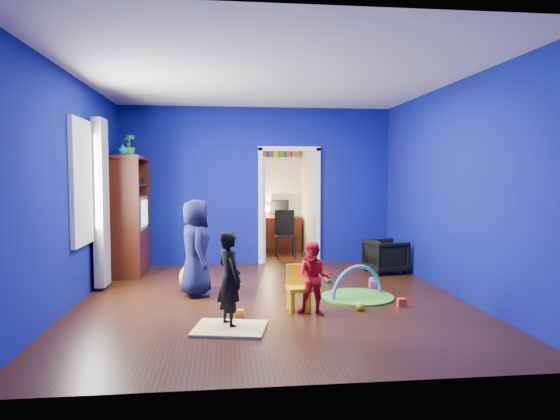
{
  "coord_description": "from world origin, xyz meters",
  "views": [
    {
      "loc": [
        -0.61,
        -6.49,
        1.63
      ],
      "look_at": [
        0.16,
        0.4,
        1.16
      ],
      "focal_mm": 32.0,
      "sensor_mm": 36.0,
      "label": 1
    }
  ],
  "objects": [
    {
      "name": "floor",
      "position": [
        0.0,
        0.0,
        0.0
      ],
      "size": [
        5.0,
        5.5,
        0.01
      ],
      "primitive_type": "cube",
      "color": "black",
      "rests_on": "ground"
    },
    {
      "name": "ceiling",
      "position": [
        0.0,
        0.0,
        2.9
      ],
      "size": [
        5.0,
        5.5,
        0.01
      ],
      "primitive_type": "cube",
      "color": "white",
      "rests_on": "wall_back"
    },
    {
      "name": "wall_back",
      "position": [
        0.0,
        2.75,
        1.45
      ],
      "size": [
        5.0,
        0.02,
        2.9
      ],
      "primitive_type": "cube",
      "color": "navy",
      "rests_on": "floor"
    },
    {
      "name": "wall_front",
      "position": [
        0.0,
        -2.75,
        1.45
      ],
      "size": [
        5.0,
        0.02,
        2.9
      ],
      "primitive_type": "cube",
      "color": "navy",
      "rests_on": "floor"
    },
    {
      "name": "wall_left",
      "position": [
        -2.5,
        0.0,
        1.45
      ],
      "size": [
        0.02,
        5.5,
        2.9
      ],
      "primitive_type": "cube",
      "color": "navy",
      "rests_on": "floor"
    },
    {
      "name": "wall_right",
      "position": [
        2.5,
        0.0,
        1.45
      ],
      "size": [
        0.02,
        5.5,
        2.9
      ],
      "primitive_type": "cube",
      "color": "navy",
      "rests_on": "floor"
    },
    {
      "name": "alcove",
      "position": [
        0.6,
        3.62,
        1.25
      ],
      "size": [
        1.0,
        1.75,
        2.5
      ],
      "primitive_type": null,
      "color": "silver",
      "rests_on": "floor"
    },
    {
      "name": "armchair",
      "position": [
        2.1,
        1.61,
        0.28
      ],
      "size": [
        0.72,
        0.71,
        0.56
      ],
      "primitive_type": "imported",
      "rotation": [
        0.0,
        0.0,
        1.77
      ],
      "color": "black",
      "rests_on": "floor"
    },
    {
      "name": "child_black",
      "position": [
        -0.56,
        -1.16,
        0.52
      ],
      "size": [
        0.39,
        0.45,
        1.04
      ],
      "primitive_type": "imported",
      "rotation": [
        0.0,
        0.0,
        2.02
      ],
      "color": "black",
      "rests_on": "floor"
    },
    {
      "name": "child_navy",
      "position": [
        -1.0,
        0.32,
        0.66
      ],
      "size": [
        0.53,
        0.71,
        1.32
      ],
      "primitive_type": "imported",
      "rotation": [
        0.0,
        0.0,
        1.75
      ],
      "color": "black",
      "rests_on": "floor"
    },
    {
      "name": "toddler_red",
      "position": [
        0.43,
        -0.8,
        0.43
      ],
      "size": [
        0.5,
        0.44,
        0.86
      ],
      "primitive_type": "imported",
      "rotation": [
        0.0,
        0.0,
        -0.3
      ],
      "color": "red",
      "rests_on": "floor"
    },
    {
      "name": "vase",
      "position": [
        -2.21,
        1.7,
        2.05
      ],
      "size": [
        0.21,
        0.21,
        0.18
      ],
      "primitive_type": "imported",
      "rotation": [
        0.0,
        0.0,
        0.19
      ],
      "color": "#0C5360",
      "rests_on": "tv_armoire"
    },
    {
      "name": "potted_plant",
      "position": [
        -2.21,
        2.22,
        2.15
      ],
      "size": [
        0.22,
        0.22,
        0.38
      ],
      "primitive_type": "imported",
      "rotation": [
        0.0,
        0.0,
        -0.05
      ],
      "color": "#308439",
      "rests_on": "tv_armoire"
    },
    {
      "name": "tv_armoire",
      "position": [
        -2.21,
        2.0,
        0.98
      ],
      "size": [
        0.58,
        1.14,
        1.96
      ],
      "primitive_type": "cube",
      "color": "#3E130A",
      "rests_on": "floor"
    },
    {
      "name": "crt_tv",
      "position": [
        -2.17,
        2.0,
        1.02
      ],
      "size": [
        0.46,
        0.7,
        0.54
      ],
      "primitive_type": "cube",
      "color": "silver",
      "rests_on": "tv_armoire"
    },
    {
      "name": "yellow_blanket",
      "position": [
        -0.56,
        -1.26,
        0.01
      ],
      "size": [
        0.86,
        0.74,
        0.03
      ],
      "primitive_type": "cube",
      "rotation": [
        0.0,
        0.0,
        -0.2
      ],
      "color": "#F2E07A",
      "rests_on": "floor"
    },
    {
      "name": "hopper_ball",
      "position": [
        -1.05,
        0.57,
        0.2
      ],
      "size": [
        0.41,
        0.41,
        0.41
      ],
      "primitive_type": "sphere",
      "color": "yellow",
      "rests_on": "floor"
    },
    {
      "name": "kid_chair",
      "position": [
        0.28,
        -0.6,
        0.25
      ],
      "size": [
        0.3,
        0.3,
        0.5
      ],
      "primitive_type": "cube",
      "rotation": [
        0.0,
        0.0,
        0.07
      ],
      "color": "yellow",
      "rests_on": "floor"
    },
    {
      "name": "play_mat",
      "position": [
        1.16,
        -0.05,
        0.01
      ],
      "size": [
        0.96,
        0.96,
        0.03
      ],
      "primitive_type": "cylinder",
      "color": "#469321",
      "rests_on": "floor"
    },
    {
      "name": "toy_arch",
      "position": [
        1.16,
        -0.05,
        0.02
      ],
      "size": [
        0.8,
        0.4,
        0.86
      ],
      "primitive_type": "torus",
      "rotation": [
        1.57,
        0.0,
        0.42
      ],
      "color": "#3F8CD8",
      "rests_on": "floor"
    },
    {
      "name": "window_left",
      "position": [
        -2.48,
        0.35,
        1.55
      ],
      "size": [
        0.03,
        0.95,
        1.55
      ],
      "primitive_type": "cube",
      "color": "white",
      "rests_on": "wall_left"
    },
    {
      "name": "curtain",
      "position": [
        -2.37,
        0.9,
        1.25
      ],
      "size": [
        0.14,
        0.42,
        2.4
      ],
      "primitive_type": "cube",
      "color": "slate",
      "rests_on": "floor"
    },
    {
      "name": "doorway",
      "position": [
        0.6,
        2.75,
        1.05
      ],
      "size": [
        1.16,
        0.1,
        2.1
      ],
      "primitive_type": "cube",
      "color": "white",
      "rests_on": "floor"
    },
    {
      "name": "study_desk",
      "position": [
        0.6,
        4.26,
        0.38
      ],
      "size": [
        0.88,
        0.44,
        0.75
      ],
      "primitive_type": "cube",
      "color": "#3D140A",
      "rests_on": "floor"
    },
    {
      "name": "desk_monitor",
      "position": [
        0.6,
        4.38,
        0.95
      ],
      "size": [
        0.4,
        0.05,
        0.32
      ],
      "primitive_type": "cube",
      "color": "black",
      "rests_on": "study_desk"
    },
    {
      "name": "desk_lamp",
      "position": [
        0.32,
        4.32,
        0.93
      ],
      "size": [
        0.14,
        0.14,
        0.14
      ],
      "primitive_type": "sphere",
      "color": "#FFD88C",
      "rests_on": "study_desk"
    },
    {
      "name": "folding_chair",
      "position": [
        0.6,
        3.3,
        0.46
      ],
      "size": [
        0.4,
        0.4,
        0.92
      ],
      "primitive_type": "cube",
      "color": "black",
      "rests_on": "floor"
    },
    {
      "name": "book_shelf",
      "position": [
        0.6,
        4.37,
        2.02
      ],
      "size": [
        0.88,
        0.24,
        0.04
      ],
      "primitive_type": "cube",
      "color": "white",
      "rests_on": "study_desk"
    },
    {
      "name": "toy_0",
      "position": [
        1.59,
        -0.55,
        0.05
      ],
      "size": [
        0.1,
        0.08,
        0.1
      ],
      "primitive_type": "cube",
      "color": "#E24125",
      "rests_on": "floor"
    },
    {
      "name": "toy_1",
      "position": [
        1.61,
        0.78,
        0.06
      ],
      "size": [
        0.11,
        0.11,
        0.11
      ],
      "primitive_type": "sphere",
      "color": "blue",
      "rests_on": "floor"
    },
    {
      "name": "toy_2",
      "position": [
        -0.45,
        -0.84,
        0.05
      ],
      "size": [
        0.1,
        0.08,
        0.1
      ],
      "primitive_type": "cube",
      "color": "orange",
      "rests_on": "floor"
    },
    {
      "name": "toy_3",
      "position": [
        0.97,
        0.95,
        0.06
      ],
      "size": [
        0.11,
        0.11,
        0.11
      ],
      "primitive_type": "sphere",
      "color": "green",
      "rests_on": "floor"
    },
    {
      "name": "toy_4",
      "position": [
        1.54,
        0.52,
        0.05
      ],
      "size": [
        0.1,
        0.08,
        0.1
      ],
      "primitive_type": "cube",
      "color": "#B744B1",
      "rests_on": "floor"
    },
    {
      "name": "toy_5",
      "position": [
        1.02,
        -0.67,
        0.06
      ],
      "size": [
        0.11,
        0.11,
        0.11
      ],
      "primitive_type": "sphere",
      "color": "yellow",
      "rests_on": "floor"
    }
  ]
}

